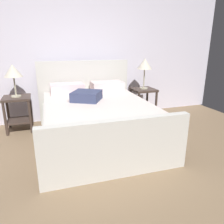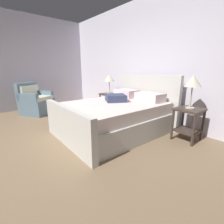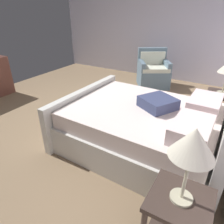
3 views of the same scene
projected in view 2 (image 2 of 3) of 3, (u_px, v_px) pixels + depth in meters
ground_plane at (43, 150)px, 2.66m from camera, size 6.33×5.21×0.02m
wall_back at (148, 62)px, 3.95m from camera, size 6.45×0.12×2.90m
wall_side_left at (1, 63)px, 4.65m from camera, size 0.12×5.33×2.90m
bed at (116, 115)px, 3.35m from camera, size 1.76×2.16×1.15m
nightstand_right at (188, 119)px, 2.92m from camera, size 0.44×0.44×0.60m
table_lamp_right at (193, 82)px, 2.75m from camera, size 0.29×0.29×0.59m
nightstand_left at (109, 100)px, 4.68m from camera, size 0.44×0.44×0.60m
table_lamp_left at (109, 79)px, 4.52m from camera, size 0.29×0.29×0.53m
armchair at (35, 102)px, 4.70m from camera, size 1.00×1.00×0.90m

